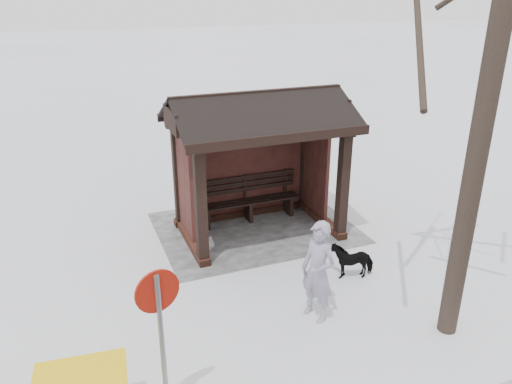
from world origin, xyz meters
TOP-DOWN VIEW (x-y plane):
  - ground at (0.00, 0.00)m, footprint 120.00×120.00m
  - trampled_patch at (0.00, -0.20)m, footprint 4.20×3.20m
  - bus_shelter at (0.00, -0.16)m, footprint 3.60×2.40m
  - pedestrian at (0.25, 3.16)m, footprint 0.60×0.72m
  - dog at (-0.95, 2.26)m, footprint 0.83×0.51m
  - road_sign at (2.92, 4.30)m, footprint 0.53×0.16m

SIDE VIEW (x-z plane):
  - ground at x=0.00m, z-range 0.00..0.00m
  - trampled_patch at x=0.00m, z-range 0.00..0.02m
  - dog at x=-0.95m, z-range 0.00..0.65m
  - pedestrian at x=0.25m, z-range 0.00..1.68m
  - road_sign at x=2.92m, z-range 0.48..2.58m
  - bus_shelter at x=0.00m, z-range 0.62..3.71m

